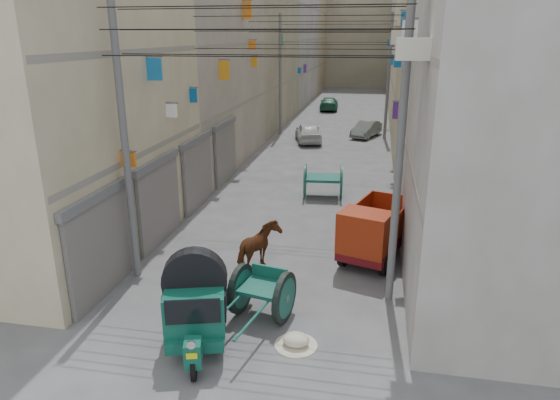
% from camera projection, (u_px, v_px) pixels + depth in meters
% --- Properties ---
extents(building_row_left, '(8.00, 62.00, 14.00)m').
position_uv_depth(building_row_left, '(240.00, 37.00, 39.56)').
color(building_row_left, beige).
rests_on(building_row_left, ground).
extents(building_row_right, '(8.00, 62.00, 14.00)m').
position_uv_depth(building_row_right, '(450.00, 38.00, 36.68)').
color(building_row_right, '#ACA5A1').
rests_on(building_row_right, ground).
extents(end_cap_building, '(22.00, 10.00, 13.00)m').
position_uv_depth(end_cap_building, '(359.00, 36.00, 67.79)').
color(end_cap_building, '#9E957C').
rests_on(end_cap_building, ground).
extents(shutters_left, '(0.18, 14.40, 2.88)m').
position_uv_depth(shutters_left, '(181.00, 184.00, 18.27)').
color(shutters_left, '#4E4E53').
rests_on(shutters_left, ground).
extents(signboards, '(8.22, 40.52, 5.67)m').
position_uv_depth(signboards, '(322.00, 97.00, 27.46)').
color(signboards, '#562484').
rests_on(signboards, ground).
extents(ac_units, '(0.70, 6.55, 3.35)m').
position_uv_depth(ac_units, '(410.00, 3.00, 12.50)').
color(ac_units, beige).
rests_on(ac_units, ground).
extents(utility_poles, '(7.40, 22.20, 8.00)m').
position_uv_depth(utility_poles, '(312.00, 96.00, 22.94)').
color(utility_poles, '#59595C').
rests_on(utility_poles, ground).
extents(overhead_cables, '(7.40, 22.52, 1.12)m').
position_uv_depth(overhead_cables, '(304.00, 32.00, 19.64)').
color(overhead_cables, black).
rests_on(overhead_cables, ground).
extents(auto_rickshaw, '(1.87, 2.59, 1.76)m').
position_uv_depth(auto_rickshaw, '(196.00, 303.00, 11.06)').
color(auto_rickshaw, black).
rests_on(auto_rickshaw, ground).
extents(tonga_cart, '(1.61, 2.98, 1.27)m').
position_uv_depth(tonga_cart, '(262.00, 292.00, 12.25)').
color(tonga_cart, black).
rests_on(tonga_cart, ground).
extents(mini_truck, '(2.38, 3.56, 1.84)m').
position_uv_depth(mini_truck, '(372.00, 235.00, 15.20)').
color(mini_truck, black).
rests_on(mini_truck, ground).
extents(second_cart, '(1.75, 1.58, 1.44)m').
position_uv_depth(second_cart, '(323.00, 180.00, 21.35)').
color(second_cart, '#124E41').
rests_on(second_cart, ground).
extents(feed_sack, '(0.61, 0.49, 0.30)m').
position_uv_depth(feed_sack, '(296.00, 340.00, 11.23)').
color(feed_sack, beige).
rests_on(feed_sack, ground).
extents(horse, '(1.24, 1.81, 1.39)m').
position_uv_depth(horse, '(258.00, 248.00, 14.70)').
color(horse, maroon).
rests_on(horse, ground).
extents(distant_car_white, '(2.38, 4.01, 1.28)m').
position_uv_depth(distant_car_white, '(308.00, 132.00, 32.41)').
color(distant_car_white, silver).
rests_on(distant_car_white, ground).
extents(distant_car_grey, '(2.15, 3.45, 1.07)m').
position_uv_depth(distant_car_grey, '(366.00, 129.00, 34.05)').
color(distant_car_grey, slate).
rests_on(distant_car_grey, ground).
extents(distant_car_green, '(1.88, 4.11, 1.17)m').
position_uv_depth(distant_car_green, '(329.00, 104.00, 46.22)').
color(distant_car_green, '#1E5942').
rests_on(distant_car_green, ground).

